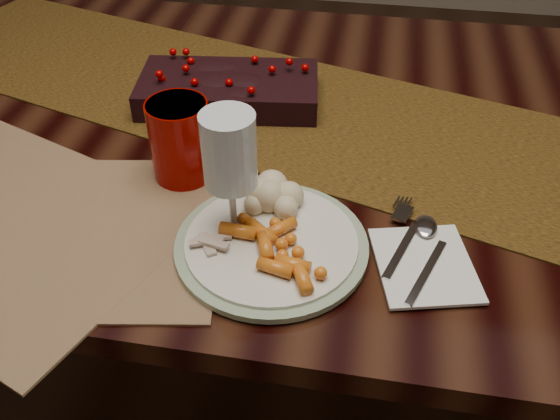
% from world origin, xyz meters
% --- Properties ---
extents(floor, '(5.00, 5.00, 0.00)m').
position_xyz_m(floor, '(0.00, 0.00, 0.00)').
color(floor, black).
rests_on(floor, ground).
extents(dining_table, '(1.80, 1.00, 0.75)m').
position_xyz_m(dining_table, '(0.00, 0.00, 0.38)').
color(dining_table, black).
rests_on(dining_table, floor).
extents(table_runner, '(1.91, 0.91, 0.00)m').
position_xyz_m(table_runner, '(0.05, 0.01, 0.75)').
color(table_runner, '#471F04').
rests_on(table_runner, dining_table).
extents(centerpiece, '(0.34, 0.20, 0.06)m').
position_xyz_m(centerpiece, '(-0.16, 0.05, 0.79)').
color(centerpiece, black).
rests_on(centerpiece, table_runner).
extents(placemat_main, '(0.50, 0.40, 0.00)m').
position_xyz_m(placemat_main, '(-0.31, -0.33, 0.75)').
color(placemat_main, brown).
rests_on(placemat_main, dining_table).
extents(placemat_second, '(0.58, 0.51, 0.00)m').
position_xyz_m(placemat_second, '(-0.40, -0.33, 0.75)').
color(placemat_second, '#9C673C').
rests_on(placemat_second, dining_table).
extents(dinner_plate, '(0.26, 0.26, 0.01)m').
position_xyz_m(dinner_plate, '(-0.02, -0.32, 0.76)').
color(dinner_plate, silver).
rests_on(dinner_plate, placemat_main).
extents(baby_carrots, '(0.15, 0.13, 0.02)m').
position_xyz_m(baby_carrots, '(-0.01, -0.35, 0.78)').
color(baby_carrots, orange).
rests_on(baby_carrots, dinner_plate).
extents(mashed_potatoes, '(0.09, 0.08, 0.05)m').
position_xyz_m(mashed_potatoes, '(-0.03, -0.25, 0.79)').
color(mashed_potatoes, '#D5BF87').
rests_on(mashed_potatoes, dinner_plate).
extents(turkey_shreds, '(0.07, 0.07, 0.01)m').
position_xyz_m(turkey_shreds, '(-0.10, -0.34, 0.78)').
color(turkey_shreds, beige).
rests_on(turkey_shreds, dinner_plate).
extents(napkin, '(0.15, 0.17, 0.00)m').
position_xyz_m(napkin, '(0.19, -0.32, 0.76)').
color(napkin, white).
rests_on(napkin, placemat_main).
extents(fork, '(0.07, 0.15, 0.00)m').
position_xyz_m(fork, '(0.16, -0.28, 0.76)').
color(fork, '#BBBAC3').
rests_on(fork, napkin).
extents(spoon, '(0.09, 0.16, 0.00)m').
position_xyz_m(spoon, '(0.19, -0.31, 0.76)').
color(spoon, silver).
rests_on(spoon, napkin).
extents(red_cup, '(0.12, 0.12, 0.13)m').
position_xyz_m(red_cup, '(-0.18, -0.18, 0.82)').
color(red_cup, '#840400').
rests_on(red_cup, placemat_main).
extents(wine_glass, '(0.08, 0.08, 0.20)m').
position_xyz_m(wine_glass, '(-0.07, -0.30, 0.85)').
color(wine_glass, silver).
rests_on(wine_glass, dining_table).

